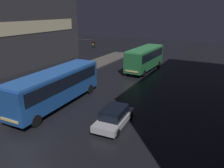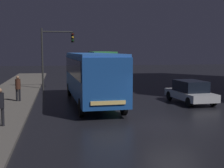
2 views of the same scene
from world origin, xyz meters
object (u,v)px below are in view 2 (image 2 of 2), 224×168
object	(u,v)px
bus_near	(92,73)
traffic_light_main	(54,48)
bus_far	(101,63)
car_taxi	(190,92)
pedestrian_near	(0,104)
pedestrian_mid	(18,86)

from	to	relation	value
bus_near	traffic_light_main	bearing A→B (deg)	-74.84
bus_far	car_taxi	xyz separation A→B (m)	(3.73, -16.93, -1.34)
pedestrian_near	traffic_light_main	world-z (taller)	traffic_light_main
car_taxi	pedestrian_near	world-z (taller)	pedestrian_near
bus_near	traffic_light_main	size ratio (longest dim) A/B	1.99
pedestrian_near	bus_far	bearing A→B (deg)	-104.06
car_taxi	pedestrian_mid	world-z (taller)	pedestrian_mid
bus_far	pedestrian_near	size ratio (longest dim) A/B	5.28
bus_near	pedestrian_mid	bearing A→B (deg)	-13.54
pedestrian_near	pedestrian_mid	bearing A→B (deg)	-84.23
bus_near	car_taxi	xyz separation A→B (m)	(6.66, -0.91, -1.31)
pedestrian_mid	pedestrian_near	bearing A→B (deg)	-154.05
bus_far	pedestrian_mid	world-z (taller)	bus_far
bus_far	pedestrian_near	distance (m)	23.53
bus_near	bus_far	distance (m)	16.29
car_taxi	pedestrian_near	bearing A→B (deg)	20.39
bus_far	car_taxi	bearing A→B (deg)	104.24
pedestrian_near	traffic_light_main	bearing A→B (deg)	-94.17
car_taxi	pedestrian_mid	size ratio (longest dim) A/B	2.58
car_taxi	bus_near	bearing A→B (deg)	-11.95
pedestrian_mid	traffic_light_main	bearing A→B (deg)	6.38
bus_near	car_taxi	bearing A→B (deg)	169.86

